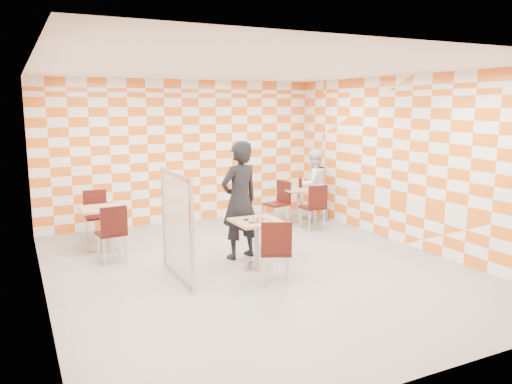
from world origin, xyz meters
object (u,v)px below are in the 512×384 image
at_px(main_table, 257,236).
at_px(man_white, 313,185).
at_px(chair_second_front, 315,204).
at_px(chair_second_side, 280,199).
at_px(empty_table, 102,221).
at_px(chair_main_front, 276,247).
at_px(chair_empty_near, 112,229).
at_px(second_table, 299,199).
at_px(sport_bottle, 289,184).
at_px(soda_bottle, 300,183).
at_px(man_dark, 240,200).
at_px(partition, 177,226).
at_px(chair_empty_far, 96,211).

distance_m(main_table, man_white, 3.47).
xyz_separation_m(chair_second_front, chair_second_side, (-0.41, 0.71, 0.00)).
height_order(empty_table, chair_main_front, chair_main_front).
distance_m(chair_second_front, man_white, 0.95).
xyz_separation_m(chair_second_side, chair_empty_near, (-3.59, -1.03, 0.00)).
distance_m(second_table, sport_bottle, 0.39).
xyz_separation_m(chair_main_front, chair_second_front, (2.16, 2.36, 0.00)).
bearing_deg(chair_second_side, soda_bottle, 3.39).
bearing_deg(sport_bottle, chair_second_side, -161.50).
height_order(chair_main_front, man_dark, man_dark).
bearing_deg(chair_second_side, second_table, -3.86).
relative_size(man_white, sport_bottle, 7.77).
relative_size(chair_second_side, partition, 0.60).
height_order(partition, man_dark, man_dark).
bearing_deg(chair_empty_far, empty_table, -90.82).
relative_size(man_dark, soda_bottle, 8.34).
relative_size(chair_main_front, man_white, 0.59).
distance_m(empty_table, man_white, 4.52).
bearing_deg(main_table, man_white, 43.03).
bearing_deg(chair_main_front, man_white, 50.19).
xyz_separation_m(chair_empty_far, man_dark, (1.93, -2.17, 0.41)).
xyz_separation_m(chair_empty_near, chair_empty_far, (-0.02, 1.50, 0.00)).
xyz_separation_m(chair_main_front, man_white, (2.63, 3.15, 0.23)).
height_order(chair_empty_near, man_dark, man_dark).
distance_m(second_table, man_dark, 2.74).
bearing_deg(chair_main_front, empty_table, 123.44).
bearing_deg(chair_main_front, sport_bottle, 57.43).
distance_m(empty_table, chair_main_front, 3.39).
xyz_separation_m(chair_second_front, partition, (-3.31, -1.51, 0.25)).
distance_m(man_white, soda_bottle, 0.37).
relative_size(main_table, partition, 0.48).
relative_size(main_table, chair_main_front, 0.81).
distance_m(chair_second_side, soda_bottle, 0.60).
bearing_deg(man_white, soda_bottle, 7.37).
xyz_separation_m(main_table, soda_bottle, (2.17, 2.31, 0.34)).
bearing_deg(chair_empty_far, man_dark, -48.39).
bearing_deg(man_dark, second_table, -155.15).
xyz_separation_m(empty_table, sport_bottle, (3.89, 0.34, 0.33)).
xyz_separation_m(second_table, chair_empty_far, (-4.06, 0.51, 0.04)).
bearing_deg(chair_empty_near, chair_empty_far, 90.77).
bearing_deg(chair_empty_near, chair_main_front, -48.09).
bearing_deg(empty_table, soda_bottle, 3.83).
distance_m(empty_table, chair_second_side, 3.63).
distance_m(chair_empty_far, sport_bottle, 3.91).
distance_m(chair_empty_near, man_dark, 2.07).
xyz_separation_m(second_table, chair_main_front, (-2.20, -3.04, 0.04)).
relative_size(man_dark, sport_bottle, 9.59).
relative_size(second_table, chair_empty_near, 0.81).
relative_size(partition, man_dark, 0.81).
bearing_deg(chair_second_side, empty_table, -176.11).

